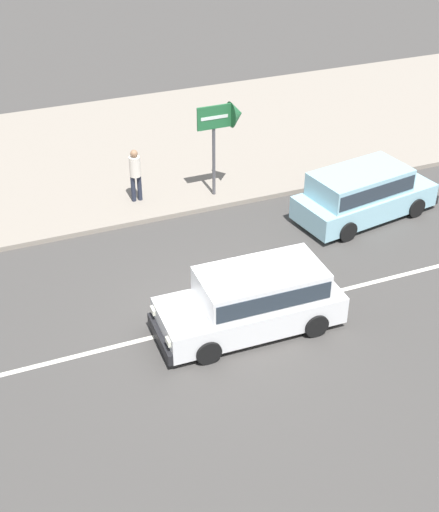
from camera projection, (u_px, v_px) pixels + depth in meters
ground_plane at (225, 319)px, 17.40m from camera, size 160.00×160.00×0.00m
lane_centre_stripe at (225, 319)px, 17.40m from camera, size 50.40×0.14×0.01m
kerb_strip at (117, 153)px, 25.23m from camera, size 68.00×10.00×0.15m
minivan_white_0 at (255, 298)px, 16.72m from camera, size 4.48×1.90×1.56m
minivan_pale_blue_3 at (363, 192)px, 21.12m from camera, size 4.62×2.41×1.56m
arrow_signboard at (231, 118)px, 21.27m from camera, size 1.43×0.79×2.98m
pedestrian_by_shop at (135, 171)px, 21.60m from camera, size 0.34×0.34×1.70m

